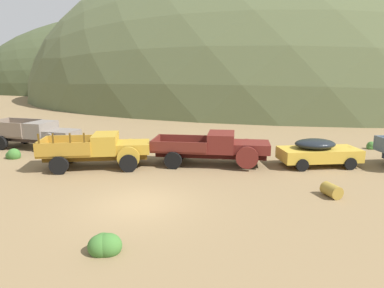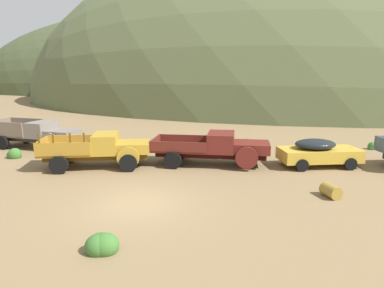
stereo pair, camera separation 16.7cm
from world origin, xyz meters
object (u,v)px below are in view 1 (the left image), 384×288
object	(u,v)px
truck_mustard	(104,150)
car_faded_yellow	(321,152)
oil_drum_spare	(331,190)
truck_oxblood	(219,148)
truck_primer_gray	(40,134)

from	to	relation	value
truck_mustard	car_faded_yellow	distance (m)	12.22
oil_drum_spare	car_faded_yellow	bearing A→B (deg)	79.83
truck_mustard	oil_drum_spare	size ratio (longest dim) A/B	6.27
car_faded_yellow	oil_drum_spare	world-z (taller)	car_faded_yellow
car_faded_yellow	truck_oxblood	bearing A→B (deg)	172.29
car_faded_yellow	truck_mustard	bearing A→B (deg)	175.18
oil_drum_spare	truck_primer_gray	bearing A→B (deg)	156.24
truck_primer_gray	truck_oxblood	distance (m)	12.80
truck_oxblood	oil_drum_spare	size ratio (longest dim) A/B	6.78
truck_primer_gray	truck_mustard	size ratio (longest dim) A/B	1.07
truck_oxblood	oil_drum_spare	world-z (taller)	truck_oxblood
truck_primer_gray	truck_oxblood	world-z (taller)	truck_primer_gray
truck_primer_gray	oil_drum_spare	xyz separation A→B (m)	(17.31, -7.62, -0.75)
truck_primer_gray	oil_drum_spare	world-z (taller)	truck_primer_gray
truck_mustard	oil_drum_spare	world-z (taller)	truck_mustard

